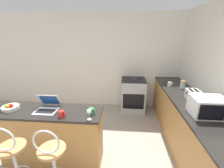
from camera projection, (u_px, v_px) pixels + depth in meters
wall_back at (100, 62)px, 4.20m from camera, size 12.00×0.06×2.60m
breakfast_bar at (53, 136)px, 2.42m from camera, size 1.60×0.49×0.91m
counter_right at (188, 124)px, 2.75m from camera, size 0.66×3.30×0.91m
bar_stool_near at (14, 160)px, 1.93m from camera, size 0.40×0.40×1.03m
bar_stool_far at (53, 163)px, 1.89m from camera, size 0.40×0.40×1.03m
laptop at (48, 106)px, 2.33m from camera, size 0.33×0.33×0.23m
microwave at (208, 107)px, 2.13m from camera, size 0.46×0.36×0.27m
toaster at (193, 95)px, 2.67m from camera, size 0.23×0.24×0.19m
stove_range at (133, 95)px, 4.06m from camera, size 0.63×0.61×0.92m
mug_green at (92, 111)px, 2.19m from camera, size 0.09×0.08×0.09m
fruit_bowl at (10, 107)px, 2.33m from camera, size 0.25×0.25×0.11m
mug_white at (170, 84)px, 3.39m from camera, size 0.10×0.08×0.10m
storage_jar at (183, 84)px, 3.25m from camera, size 0.11×0.11×0.17m
mug_red at (62, 114)px, 2.12m from camera, size 0.10×0.08×0.09m
wine_glass_tall at (89, 112)px, 2.03m from camera, size 0.07×0.07×0.16m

